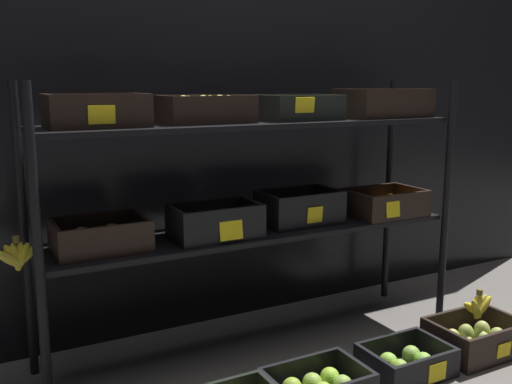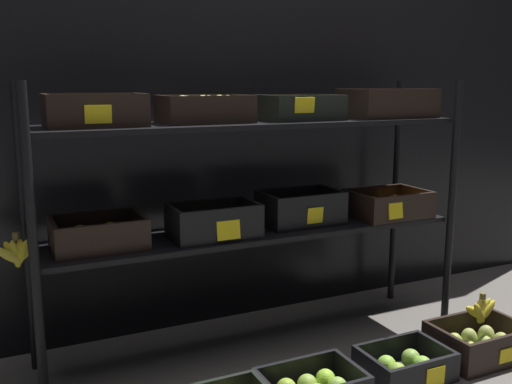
{
  "view_description": "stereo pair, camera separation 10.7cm",
  "coord_description": "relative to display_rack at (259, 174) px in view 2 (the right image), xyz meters",
  "views": [
    {
      "loc": [
        -1.06,
        -2.0,
        1.1
      ],
      "look_at": [
        0.0,
        0.0,
        0.66
      ],
      "focal_mm": 40.15,
      "sensor_mm": 36.0,
      "label": 1
    },
    {
      "loc": [
        -0.97,
        -2.04,
        1.1
      ],
      "look_at": [
        0.0,
        0.0,
        0.66
      ],
      "focal_mm": 40.15,
      "sensor_mm": 36.0,
      "label": 2
    }
  ],
  "objects": [
    {
      "name": "crate_ground_rightmost_pear",
      "position": [
        0.76,
        -0.47,
        -0.68
      ],
      "size": [
        0.36,
        0.26,
        0.14
      ],
      "color": "black",
      "rests_on": "ground_plane"
    },
    {
      "name": "crate_ground_right_apple_green",
      "position": [
        0.38,
        -0.47,
        -0.69
      ],
      "size": [
        0.32,
        0.24,
        0.11
      ],
      "color": "black",
      "rests_on": "ground_plane"
    },
    {
      "name": "storefront_wall",
      "position": [
        -0.01,
        0.4,
        0.14
      ],
      "size": [
        4.12,
        0.12,
        1.76
      ],
      "primitive_type": "cube",
      "color": "black",
      "rests_on": "ground_plane"
    },
    {
      "name": "banana_bunch_loose",
      "position": [
        0.76,
        -0.47,
        -0.54
      ],
      "size": [
        0.16,
        0.05,
        0.13
      ],
      "color": "brown",
      "rests_on": "crate_ground_rightmost_pear"
    },
    {
      "name": "display_rack",
      "position": [
        0.0,
        0.0,
        0.0
      ],
      "size": [
        1.86,
        0.42,
        1.1
      ],
      "color": "black",
      "rests_on": "ground_plane"
    },
    {
      "name": "ground_plane",
      "position": [
        -0.01,
        0.01,
        -0.74
      ],
      "size": [
        10.0,
        10.0,
        0.0
      ],
      "primitive_type": "plane",
      "color": "#605B56"
    }
  ]
}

